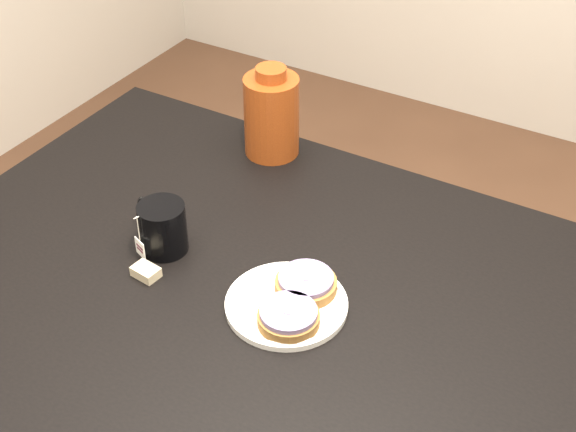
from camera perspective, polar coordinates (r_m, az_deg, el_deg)
The scene contains 7 objects.
table at distance 1.35m, azimuth 0.86°, elevation -9.13°, with size 1.40×0.90×0.75m.
plate at distance 1.29m, azimuth -0.11°, elevation -6.24°, with size 0.20×0.20×0.01m.
bagel_back at distance 1.30m, azimuth 1.28°, elevation -4.80°, with size 0.14×0.14×0.03m.
bagel_front at distance 1.25m, azimuth 0.04°, elevation -7.17°, with size 0.11×0.11×0.03m.
mug at distance 1.40m, azimuth -8.94°, elevation -0.78°, with size 0.13×0.11×0.09m.
teabag_pouch at distance 1.37m, azimuth -10.07°, elevation -3.93°, with size 0.04×0.03×0.02m, color #C6B793.
bagel_package at distance 1.61m, azimuth -1.18°, elevation 7.23°, with size 0.13×0.13×0.19m.
Camera 1 is at (0.45, -0.81, 1.65)m, focal length 50.00 mm.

